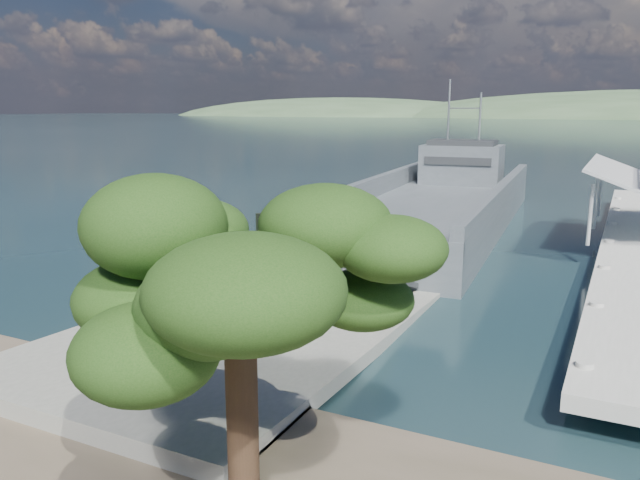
% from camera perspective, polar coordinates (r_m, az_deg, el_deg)
% --- Properties ---
extents(ground, '(1400.00, 1400.00, 0.00)m').
position_cam_1_polar(ground, '(24.40, -4.85, -7.74)').
color(ground, '#173237').
rests_on(ground, ground).
extents(boat_ramp, '(10.00, 18.00, 0.50)m').
position_cam_1_polar(boat_ramp, '(23.51, -6.13, -7.88)').
color(boat_ramp, gray).
rests_on(boat_ramp, ground).
extents(shoreline_rocks, '(3.20, 5.60, 0.90)m').
position_cam_1_polar(shoreline_rocks, '(28.32, -15.16, -5.30)').
color(shoreline_rocks, '#62625F').
rests_on(shoreline_rocks, ground).
extents(landing_craft, '(12.03, 39.01, 11.44)m').
position_cam_1_polar(landing_craft, '(44.26, 10.20, 2.34)').
color(landing_craft, '#495156').
rests_on(landing_craft, ground).
extents(military_truck, '(4.34, 7.83, 3.48)m').
position_cam_1_polar(military_truck, '(25.47, -3.55, -1.61)').
color(military_truck, black).
rests_on(military_truck, boat_ramp).
extents(soldier, '(0.81, 0.68, 1.88)m').
position_cam_1_polar(soldier, '(23.42, -9.52, -5.00)').
color(soldier, black).
rests_on(soldier, boat_ramp).
extents(overhang_tree, '(7.35, 6.77, 6.68)m').
position_cam_1_polar(overhang_tree, '(11.43, -8.31, -2.67)').
color(overhang_tree, black).
rests_on(overhang_tree, ground).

